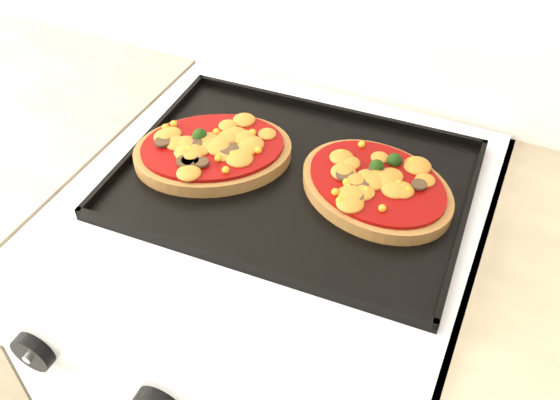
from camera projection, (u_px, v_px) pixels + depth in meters
The scene contains 6 objects.
stove at pixel (276, 366), 1.22m from camera, with size 0.60×0.60×0.91m, color silver.
control_panel at pixel (165, 393), 0.74m from camera, with size 0.60×0.02×0.09m, color silver.
knob_left at pixel (33, 352), 0.78m from camera, with size 0.06×0.06×0.02m, color black.
baking_tray at pixel (294, 178), 0.92m from camera, with size 0.51×0.37×0.02m, color black.
pizza_left at pixel (213, 150), 0.95m from camera, with size 0.24×0.18×0.04m, color olive, non-canonical shape.
pizza_right at pixel (376, 185), 0.89m from camera, with size 0.23×0.18×0.03m, color olive, non-canonical shape.
Camera 1 is at (0.29, 1.10, 1.53)m, focal length 40.00 mm.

